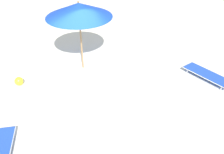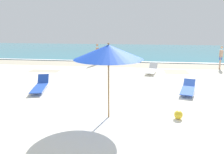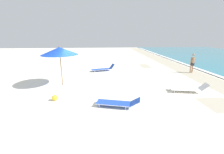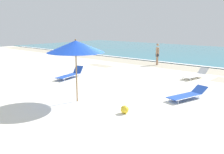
{
  "view_description": "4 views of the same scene",
  "coord_description": "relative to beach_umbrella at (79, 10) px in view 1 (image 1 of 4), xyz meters",
  "views": [
    {
      "loc": [
        1.84,
        6.67,
        5.24
      ],
      "look_at": [
        -0.83,
        0.85,
        0.97
      ],
      "focal_mm": 40.0,
      "sensor_mm": 36.0,
      "label": 1
    },
    {
      "loc": [
        0.45,
        -8.9,
        3.22
      ],
      "look_at": [
        -0.89,
        0.87,
        0.92
      ],
      "focal_mm": 35.0,
      "sensor_mm": 36.0,
      "label": 2
    },
    {
      "loc": [
        9.37,
        1.08,
        3.42
      ],
      "look_at": [
        -0.02,
        1.79,
        0.71
      ],
      "focal_mm": 24.0,
      "sensor_mm": 36.0,
      "label": 3
    },
    {
      "loc": [
        7.29,
        -8.36,
        3.24
      ],
      "look_at": [
        -0.69,
        0.71,
        0.71
      ],
      "focal_mm": 40.0,
      "sensor_mm": 36.0,
      "label": 4
    }
  ],
  "objects": [
    {
      "name": "ground_plane",
      "position": [
        0.67,
        1.59,
        -2.43
      ],
      "size": [
        60.0,
        60.0,
        0.16
      ],
      "color": "silver"
    },
    {
      "name": "beach_ball",
      "position": [
        2.48,
        0.17,
        -2.2
      ],
      "size": [
        0.31,
        0.31,
        0.31
      ],
      "color": "yellow",
      "rests_on": "ground_plane"
    },
    {
      "name": "beach_umbrella",
      "position": [
        0.0,
        0.0,
        0.0
      ],
      "size": [
        2.39,
        2.39,
        2.67
      ],
      "color": "#9E7547",
      "rests_on": "ground_plane"
    },
    {
      "name": "sun_lounger_under_umbrella",
      "position": [
        -4.02,
        2.92,
        -2.14
      ],
      "size": [
        1.13,
        2.27,
        0.62
      ],
      "rotation": [
        0.0,
        0.0,
        0.25
      ],
      "color": "blue",
      "rests_on": "ground_plane"
    }
  ]
}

